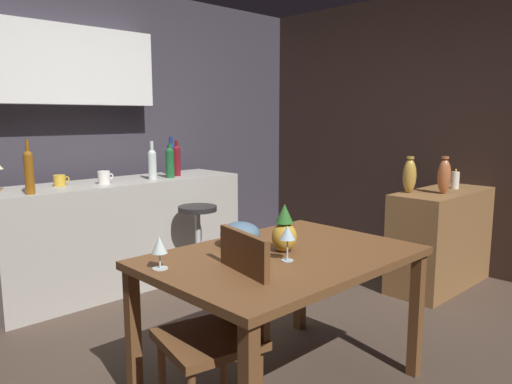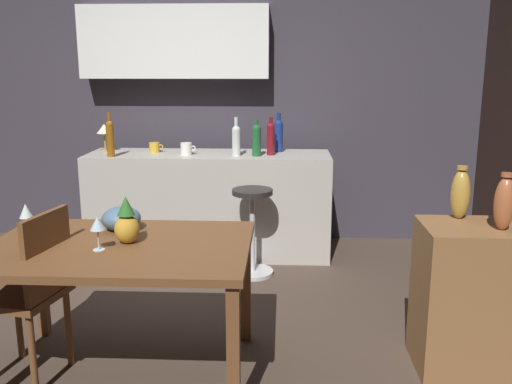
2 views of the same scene
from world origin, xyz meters
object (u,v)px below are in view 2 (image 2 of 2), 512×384
Objects in this scene: wine_bottle_cobalt at (279,134)px; cup_mustard at (155,147)px; wine_bottle_amber at (110,137)px; cup_white at (186,149)px; vase_brass at (460,194)px; counter_lamp at (104,131)px; dining_table at (120,259)px; wine_bottle_ruby at (271,137)px; fruit_bowl at (121,219)px; wine_bottle_green at (257,139)px; wine_bottle_clear at (236,139)px; vase_copper at (504,203)px; chair_near_window at (31,288)px; wine_glass_right at (97,225)px; wine_glass_left at (26,212)px; bar_stool at (252,230)px; pineapple_centerpiece at (127,223)px.

cup_mustard is at bearing -175.58° from wine_bottle_cobalt.
wine_bottle_amber reaches higher than cup_white.
counter_lamp is at bearing 144.39° from vase_brass.
dining_table is 1.99m from cup_white.
wine_bottle_ruby is 0.85× the size of wine_bottle_amber.
fruit_bowl is at bearing -71.38° from wine_bottle_amber.
wine_bottle_clear is (-0.17, 0.01, -0.00)m from wine_bottle_green.
wine_bottle_cobalt is at bearing 119.29° from vase_copper.
vase_brass is (2.28, 0.37, 0.45)m from chair_near_window.
wine_bottle_green is at bearing 71.02° from wine_glass_right.
wine_bottle_clear reaches higher than dining_table.
wine_bottle_amber reaches higher than cup_mustard.
vase_brass reaches higher than cup_white.
wine_bottle_cobalt is at bearing 1.72° from counter_lamp.
counter_lamp is (-0.67, 1.88, 0.28)m from fruit_bowl.
wine_bottle_clear reaches higher than wine_glass_left.
wine_glass_right is at bearing -75.06° from wine_bottle_amber.
cup_mustard is at bearing 96.88° from fruit_bowl.
cup_white reaches higher than cup_mustard.
dining_table is 2.13m from cup_mustard.
wine_bottle_clear is at bearing 5.79° from wine_bottle_amber.
wine_bottle_green is at bearing -3.55° from cup_white.
vase_brass reaches higher than bar_stool.
wine_bottle_ruby reaches higher than wine_glass_right.
pineapple_centerpiece reaches higher than wine_glass_left.
cup_white is 0.44× the size of vase_brass.
wine_bottle_clear reaches higher than cup_mustard.
wine_glass_left is 2.10m from wine_bottle_green.
wine_bottle_green is at bearing 126.39° from vase_brass.
wine_glass_right is at bearing -92.68° from cup_white.
wine_bottle_green is at bearing 61.50° from chair_near_window.
wine_glass_left is at bearing 162.57° from pineapple_centerpiece.
vase_copper is (1.98, 0.09, 0.30)m from dining_table.
vase_brass reaches higher than cup_mustard.
cup_mustard is (-0.89, 0.57, 0.57)m from bar_stool.
wine_bottle_ruby reaches higher than cup_mustard.
wine_bottle_clear is 0.76m from cup_mustard.
counter_lamp reaches higher than chair_near_window.
wine_bottle_green reaches higher than cup_white.
pineapple_centerpiece is 0.26m from fruit_bowl.
wine_glass_right is (0.51, -0.32, 0.03)m from wine_glass_left.
wine_bottle_ruby reaches higher than pineapple_centerpiece.
wine_glass_left is 2.42m from vase_brass.
wine_bottle_ruby is at bearing 29.34° from wine_bottle_green.
counter_lamp is (-0.66, 2.23, 0.21)m from wine_glass_right.
pineapple_centerpiece is at bearing -109.62° from wine_bottle_cobalt.
pineapple_centerpiece is 0.73× the size of wine_bottle_cobalt.
dining_table is 4.54× the size of vase_copper.
wine_glass_left is 0.61m from wine_glass_right.
vase_brass reaches higher than pineapple_centerpiece.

